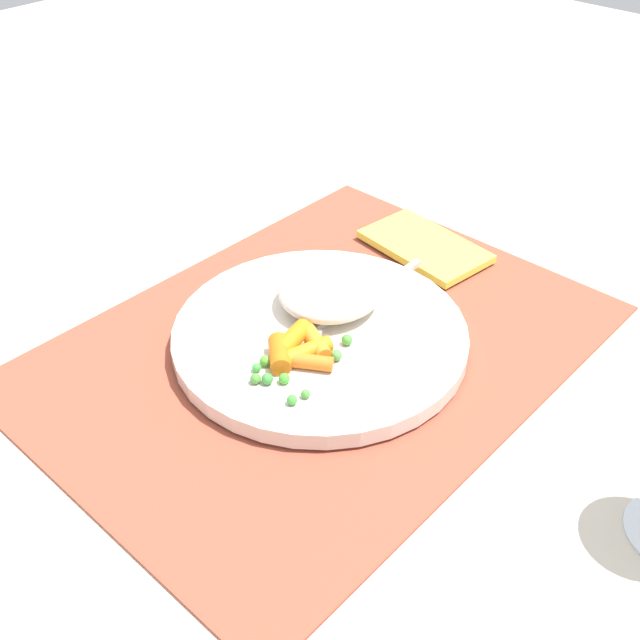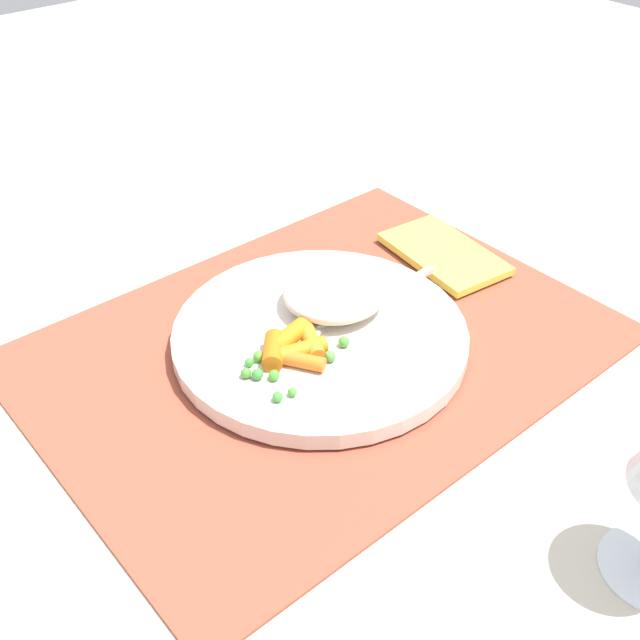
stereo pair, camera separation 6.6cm
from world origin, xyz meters
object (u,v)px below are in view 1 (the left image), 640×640
at_px(rice_mound, 330,291).
at_px(carrot_portion, 298,349).
at_px(fork, 340,314).
at_px(plate, 320,336).
at_px(napkin, 425,246).

relative_size(rice_mound, carrot_portion, 1.43).
bearing_deg(fork, carrot_portion, 10.14).
relative_size(carrot_portion, fork, 0.35).
distance_m(plate, rice_mound, 0.04).
distance_m(plate, carrot_portion, 0.05).
relative_size(plate, napkin, 2.01).
bearing_deg(plate, napkin, -172.51).
distance_m(rice_mound, napkin, 0.16).
height_order(plate, carrot_portion, carrot_portion).
bearing_deg(carrot_portion, napkin, -170.83).
xyz_separation_m(fork, napkin, (-0.17, -0.03, -0.01)).
height_order(fork, napkin, fork).
bearing_deg(carrot_portion, fork, -169.86).
xyz_separation_m(plate, rice_mound, (-0.03, -0.02, 0.02)).
bearing_deg(rice_mound, carrot_portion, 22.51).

